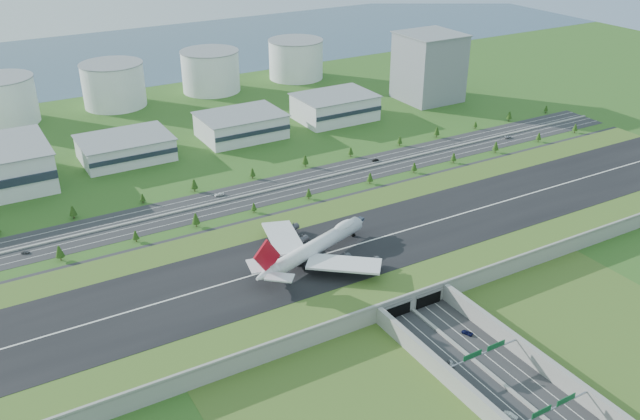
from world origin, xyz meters
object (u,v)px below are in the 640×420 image
boeing_747 (315,247)px  car_1 (510,415)px  office_tower (429,67)px  car_7 (219,194)px  fuel_tank_a (2,101)px  car_2 (467,333)px  car_0 (451,363)px  car_5 (375,160)px  car_4 (25,252)px  car_6 (508,137)px

boeing_747 → car_1: bearing=-103.3°
office_tower → car_7: bearing=-158.2°
fuel_tank_a → car_2: fuel_tank_a is taller
office_tower → boeing_747: office_tower is taller
car_0 → car_1: bearing=-71.0°
car_1 → car_7: (-18.67, 224.08, -0.00)m
car_0 → car_5: 210.57m
car_1 → car_2: (19.24, 45.02, -0.16)m
boeing_747 → car_5: size_ratio=16.32×
boeing_747 → fuel_tank_a: bearing=88.3°
car_4 → car_5: car_5 is taller
car_2 → car_7: size_ratio=0.85×
car_7 → car_1: bearing=12.0°
car_7 → office_tower: bearing=119.0°
office_tower → car_7: size_ratio=9.45×
car_2 → car_7: car_7 is taller
office_tower → car_6: bearing=-94.3°
car_2 → car_4: 222.59m
office_tower → fuel_tank_a: (-320.00, 115.00, -10.00)m
fuel_tank_a → car_7: 226.40m
car_0 → car_1: 32.92m
fuel_tank_a → car_5: 291.63m
car_2 → car_4: (-149.94, 164.51, 0.03)m
car_0 → car_5: (92.59, 189.12, 0.03)m
car_0 → car_6: 268.17m
car_4 → office_tower: bearing=-52.3°
car_7 → car_5: bearing=96.2°
car_6 → car_7: car_7 is taller
office_tower → car_6: 109.06m
car_4 → car_7: size_ratio=0.72×
car_4 → car_6: (332.56, 0.51, 0.10)m
fuel_tank_a → car_5: (203.24, -208.48, -16.62)m
fuel_tank_a → car_1: size_ratio=9.74×
boeing_747 → car_4: boeing_747 is taller
car_4 → car_7: 112.97m
car_2 → car_6: car_6 is taller
car_1 → car_4: car_1 is taller
car_1 → car_4: (-130.70, 209.54, -0.13)m
car_5 → car_6: bearing=90.5°
car_0 → car_2: car_0 is taller
car_5 → car_1: bearing=-15.9°
car_2 → car_5: 191.80m
car_5 → car_7: 111.79m
car_6 → car_4: bearing=92.2°
fuel_tank_a → boeing_747: (97.88, -311.60, -2.65)m
car_2 → car_6: bearing=-161.8°
car_1 → car_2: car_1 is taller
car_0 → car_4: bearing=146.5°
car_4 → car_2: bearing=-117.3°
boeing_747 → car_0: bearing=-100.7°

